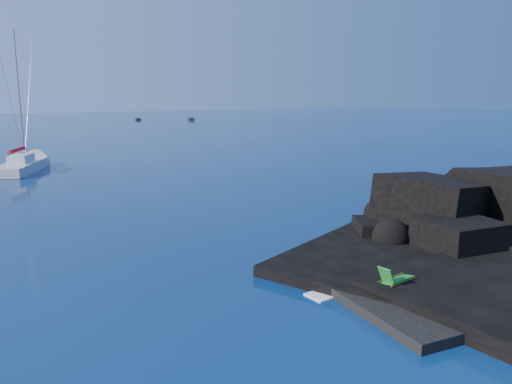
% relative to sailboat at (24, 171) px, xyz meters
% --- Properties ---
extents(ground, '(400.00, 400.00, 0.00)m').
position_rel_sailboat_xyz_m(ground, '(5.46, -40.72, 0.00)').
color(ground, '#04163A').
rests_on(ground, ground).
extents(beach, '(9.08, 6.86, 0.70)m').
position_rel_sailboat_xyz_m(beach, '(9.96, -40.22, 0.00)').
color(beach, black).
rests_on(beach, ground).
extents(surf_foam, '(10.00, 8.00, 0.06)m').
position_rel_sailboat_xyz_m(surf_foam, '(10.46, -35.72, 0.00)').
color(surf_foam, white).
rests_on(surf_foam, ground).
extents(sailboat, '(7.33, 12.32, 12.92)m').
position_rel_sailboat_xyz_m(sailboat, '(0.00, 0.00, 0.00)').
color(sailboat, silver).
rests_on(sailboat, ground).
extents(deck_chair, '(1.55, 0.84, 1.02)m').
position_rel_sailboat_xyz_m(deck_chair, '(7.92, -39.45, 0.86)').
color(deck_chair, '#1A7824').
rests_on(deck_chair, beach).
extents(towel, '(2.20, 1.41, 0.05)m').
position_rel_sailboat_xyz_m(towel, '(10.95, -40.07, 0.38)').
color(towel, silver).
rests_on(towel, beach).
extents(sunbather, '(1.64, 0.75, 0.21)m').
position_rel_sailboat_xyz_m(sunbather, '(10.95, -40.07, 0.51)').
color(sunbather, '#DAAF72').
rests_on(sunbather, towel).
extents(marker_cone, '(0.38, 0.38, 0.57)m').
position_rel_sailboat_xyz_m(marker_cone, '(12.25, -38.78, 0.63)').
color(marker_cone, orange).
rests_on(marker_cone, beach).
extents(distant_boat_a, '(1.97, 4.25, 0.55)m').
position_rel_sailboat_xyz_m(distant_boat_a, '(38.69, 87.11, 0.00)').
color(distant_boat_a, black).
rests_on(distant_boat_a, ground).
extents(distant_boat_b, '(2.96, 4.99, 0.64)m').
position_rel_sailboat_xyz_m(distant_boat_b, '(51.68, 79.63, 0.00)').
color(distant_boat_b, '#232327').
rests_on(distant_boat_b, ground).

